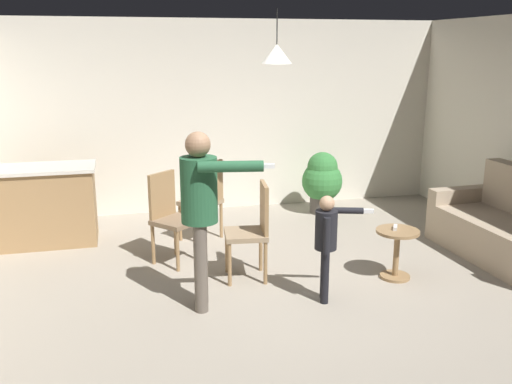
% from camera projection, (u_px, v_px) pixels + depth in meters
% --- Properties ---
extents(ground, '(7.68, 7.68, 0.00)m').
position_uv_depth(ground, '(291.00, 295.00, 5.43)').
color(ground, '#9E9384').
extents(wall_back, '(6.40, 0.10, 2.70)m').
position_uv_depth(wall_back, '(226.00, 116.00, 8.10)').
color(wall_back, silver).
rests_on(wall_back, ground).
extents(couch_floral, '(0.92, 1.83, 1.00)m').
position_uv_depth(couch_floral, '(509.00, 230.00, 6.30)').
color(couch_floral, tan).
rests_on(couch_floral, ground).
extents(kitchen_counter, '(1.26, 0.66, 0.95)m').
position_uv_depth(kitchen_counter, '(43.00, 205.00, 6.75)').
color(kitchen_counter, '#99754C').
rests_on(kitchen_counter, ground).
extents(side_table_by_couch, '(0.44, 0.44, 0.52)m').
position_uv_depth(side_table_by_couch, '(397.00, 248.00, 5.76)').
color(side_table_by_couch, '#99754C').
rests_on(side_table_by_couch, ground).
extents(person_adult, '(0.77, 0.56, 1.62)m').
position_uv_depth(person_adult, '(201.00, 201.00, 4.94)').
color(person_adult, '#60564C').
rests_on(person_adult, ground).
extents(person_child, '(0.56, 0.28, 1.02)m').
position_uv_depth(person_child, '(327.00, 237.00, 5.16)').
color(person_child, black).
rests_on(person_child, ground).
extents(dining_chair_by_counter, '(0.59, 0.59, 1.00)m').
position_uv_depth(dining_chair_by_counter, '(170.00, 214.00, 6.16)').
color(dining_chair_by_counter, '#99754C').
rests_on(dining_chair_by_counter, ground).
extents(dining_chair_near_wall, '(0.59, 0.59, 1.00)m').
position_uv_depth(dining_chair_near_wall, '(205.00, 197.00, 6.85)').
color(dining_chair_near_wall, '#99754C').
rests_on(dining_chair_near_wall, ground).
extents(dining_chair_centre_back, '(0.47, 0.47, 1.00)m').
position_uv_depth(dining_chair_centre_back, '(253.00, 227.00, 5.71)').
color(dining_chair_centre_back, '#99754C').
rests_on(dining_chair_centre_back, ground).
extents(potted_plant_corner, '(0.58, 0.58, 0.88)m').
position_uv_depth(potted_plant_corner, '(322.00, 180.00, 8.01)').
color(potted_plant_corner, '#4C4742').
rests_on(potted_plant_corner, ground).
extents(spare_remote_on_table, '(0.10, 0.13, 0.04)m').
position_uv_depth(spare_remote_on_table, '(395.00, 227.00, 5.73)').
color(spare_remote_on_table, white).
rests_on(spare_remote_on_table, side_table_by_couch).
extents(ceiling_light_pendant, '(0.32, 0.32, 0.55)m').
position_uv_depth(ceiling_light_pendant, '(277.00, 54.00, 5.83)').
color(ceiling_light_pendant, silver).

